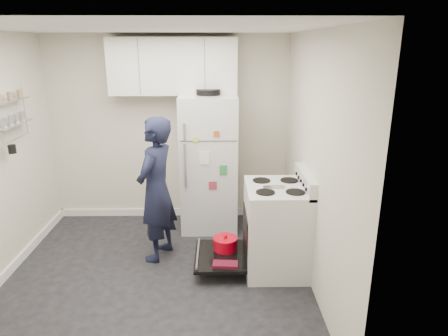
{
  "coord_description": "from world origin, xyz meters",
  "views": [
    {
      "loc": [
        0.65,
        -3.74,
        2.36
      ],
      "look_at": [
        0.72,
        0.49,
        1.05
      ],
      "focal_mm": 32.0,
      "sensor_mm": 36.0,
      "label": 1
    }
  ],
  "objects_px": {
    "electric_range": "(275,229)",
    "open_oven_door": "(222,251)",
    "person": "(156,190)",
    "refrigerator": "(209,163)"
  },
  "relations": [
    {
      "from": "electric_range",
      "to": "open_oven_door",
      "type": "relative_size",
      "value": 1.57
    },
    {
      "from": "open_oven_door",
      "to": "person",
      "type": "bearing_deg",
      "value": 162.51
    },
    {
      "from": "electric_range",
      "to": "refrigerator",
      "type": "relative_size",
      "value": 0.6
    },
    {
      "from": "open_oven_door",
      "to": "refrigerator",
      "type": "height_order",
      "value": "refrigerator"
    },
    {
      "from": "electric_range",
      "to": "person",
      "type": "height_order",
      "value": "person"
    },
    {
      "from": "open_oven_door",
      "to": "refrigerator",
      "type": "relative_size",
      "value": 0.38
    },
    {
      "from": "open_oven_door",
      "to": "electric_range",
      "type": "bearing_deg",
      "value": -4.69
    },
    {
      "from": "electric_range",
      "to": "refrigerator",
      "type": "distance_m",
      "value": 1.38
    },
    {
      "from": "open_oven_door",
      "to": "person",
      "type": "distance_m",
      "value": 0.99
    },
    {
      "from": "open_oven_door",
      "to": "person",
      "type": "relative_size",
      "value": 0.43
    }
  ]
}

